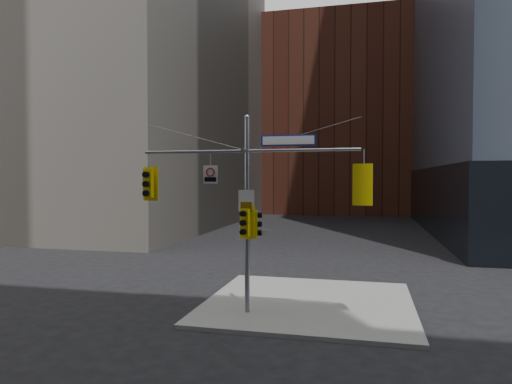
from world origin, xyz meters
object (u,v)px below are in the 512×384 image
at_px(traffic_light_east_arm, 364,185).
at_px(street_sign_blade, 288,140).
at_px(regulatory_sign_arm, 210,174).
at_px(signal_assembly, 247,195).
at_px(traffic_light_pole_front, 245,222).
at_px(traffic_light_west_arm, 149,184).
at_px(traffic_light_pole_side, 256,224).

xyz_separation_m(traffic_light_east_arm, street_sign_blade, (-2.60, 0.00, 1.55)).
distance_m(traffic_light_east_arm, regulatory_sign_arm, 5.50).
bearing_deg(regulatory_sign_arm, traffic_light_east_arm, -2.40).
bearing_deg(traffic_light_east_arm, regulatory_sign_arm, 12.73).
relative_size(signal_assembly, traffic_light_pole_front, 6.65).
xyz_separation_m(traffic_light_west_arm, traffic_light_east_arm, (7.99, -0.01, 0.00)).
bearing_deg(traffic_light_pole_side, traffic_light_east_arm, -95.75).
bearing_deg(traffic_light_west_arm, traffic_light_pole_front, -1.46).
bearing_deg(street_sign_blade, regulatory_sign_arm, -179.72).
relative_size(traffic_light_west_arm, street_sign_blade, 0.67).
distance_m(traffic_light_pole_front, street_sign_blade, 3.28).
distance_m(signal_assembly, street_sign_blade, 2.45).
bearing_deg(traffic_light_east_arm, traffic_light_pole_front, 16.25).
xyz_separation_m(traffic_light_pole_front, street_sign_blade, (1.50, 0.27, 2.91)).
bearing_deg(street_sign_blade, traffic_light_east_arm, -0.26).
distance_m(traffic_light_west_arm, traffic_light_pole_side, 4.45).
bearing_deg(signal_assembly, traffic_light_pole_front, -89.77).
xyz_separation_m(signal_assembly, traffic_light_pole_front, (0.00, -0.27, -0.97)).
relative_size(street_sign_blade, regulatory_sign_arm, 2.93).
bearing_deg(traffic_light_pole_front, traffic_light_east_arm, 14.39).
height_order(traffic_light_pole_front, regulatory_sign_arm, regulatory_sign_arm).
bearing_deg(signal_assembly, traffic_light_pole_side, 1.97).
bearing_deg(traffic_light_pole_side, traffic_light_west_arm, 84.38).
distance_m(traffic_light_pole_side, traffic_light_pole_front, 0.43).
height_order(traffic_light_west_arm, regulatory_sign_arm, regulatory_sign_arm).
height_order(traffic_light_west_arm, traffic_light_pole_side, traffic_light_west_arm).
relative_size(traffic_light_east_arm, street_sign_blade, 0.72).
xyz_separation_m(traffic_light_east_arm, regulatory_sign_arm, (-5.49, -0.02, 0.37)).
relative_size(traffic_light_west_arm, traffic_light_pole_front, 1.08).
xyz_separation_m(signal_assembly, regulatory_sign_arm, (-1.39, -0.02, 0.75)).
bearing_deg(regulatory_sign_arm, traffic_light_west_arm, 176.61).
distance_m(traffic_light_west_arm, traffic_light_east_arm, 7.99).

